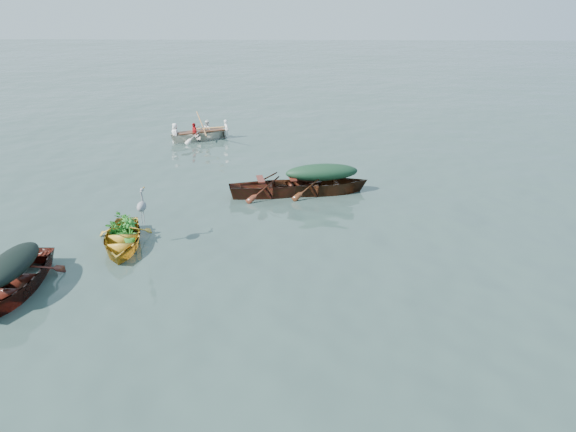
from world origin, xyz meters
name	(u,v)px	position (x,y,z in m)	size (l,w,h in m)	color
ground	(268,269)	(0.00, 0.00, 0.00)	(140.00, 140.00, 0.00)	#31453F
yellow_dinghy	(123,247)	(-3.69, 1.09, 0.00)	(1.35, 3.10, 0.83)	gold
dark_covered_boat	(16,292)	(-5.24, -1.24, 0.00)	(1.42, 3.82, 0.96)	#4B1B11
green_tarp_boat	(321,193)	(1.35, 5.31, 0.00)	(1.29, 4.15, 0.95)	#452310
open_wooden_boat	(277,195)	(-0.06, 5.07, 0.00)	(1.27, 4.08, 0.93)	#4E1C13
rowed_boat	(202,140)	(-3.69, 12.14, 0.00)	(1.09, 3.63, 0.83)	white
dark_tarp_cover	(11,263)	(-5.24, -1.24, 0.68)	(0.78, 2.10, 0.40)	black
green_tarp_cover	(322,171)	(1.35, 5.31, 0.74)	(0.71, 2.28, 0.52)	#13301E
thwart_benches	(276,181)	(-0.06, 5.07, 0.49)	(0.76, 2.04, 0.04)	#501B12
heron	(142,212)	(-3.16, 1.25, 0.88)	(0.28, 0.40, 0.92)	gray
dinghy_weeds	(123,212)	(-3.77, 1.64, 0.72)	(0.70, 0.90, 0.60)	#1A5F19
rowers	(201,122)	(-3.69, 12.14, 0.79)	(0.98, 2.54, 0.76)	silver
oars	(201,130)	(-3.69, 12.14, 0.44)	(2.60, 0.60, 0.06)	olive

